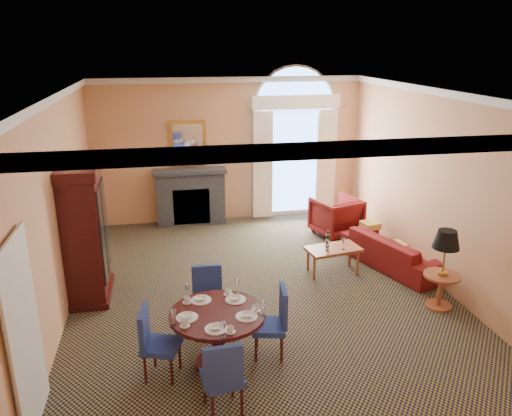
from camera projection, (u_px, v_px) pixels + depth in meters
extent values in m
plane|color=#111033|center=(262.00, 293.00, 8.16)|extent=(7.50, 7.50, 0.00)
cube|color=tan|center=(229.00, 150.00, 11.16)|extent=(6.00, 0.04, 3.20)
cube|color=tan|center=(57.00, 211.00, 7.12)|extent=(0.04, 7.50, 3.20)
cube|color=tan|center=(441.00, 189.00, 8.20)|extent=(0.04, 7.50, 3.20)
cube|color=silver|center=(263.00, 93.00, 7.16)|extent=(6.00, 7.50, 0.04)
cube|color=silver|center=(263.00, 98.00, 7.17)|extent=(6.00, 7.50, 0.12)
cube|color=silver|center=(24.00, 338.00, 5.07)|extent=(0.08, 0.90, 2.06)
cube|color=#3F444B|center=(191.00, 198.00, 11.12)|extent=(1.50, 0.40, 1.20)
cube|color=#3F444B|center=(190.00, 170.00, 10.89)|extent=(1.60, 0.46, 0.08)
cube|color=gold|center=(188.00, 143.00, 10.90)|extent=(0.80, 0.04, 1.00)
cube|color=silver|center=(188.00, 143.00, 10.89)|extent=(0.64, 0.02, 0.84)
cube|color=silver|center=(293.00, 163.00, 11.51)|extent=(1.90, 0.04, 2.50)
cube|color=#89B0E6|center=(294.00, 163.00, 11.51)|extent=(1.70, 0.02, 2.30)
cylinder|color=silver|center=(295.00, 108.00, 11.12)|extent=(1.90, 0.04, 1.90)
cube|color=white|center=(263.00, 166.00, 11.27)|extent=(0.45, 0.06, 2.45)
cube|color=white|center=(326.00, 163.00, 11.54)|extent=(0.45, 0.06, 2.45)
cube|color=white|center=(296.00, 102.00, 10.96)|extent=(2.00, 0.08, 0.30)
cube|color=black|center=(86.00, 238.00, 7.77)|extent=(0.55, 1.00, 2.01)
cube|color=black|center=(78.00, 170.00, 7.43)|extent=(0.62, 1.10, 0.16)
cube|color=black|center=(92.00, 292.00, 8.07)|extent=(0.62, 1.10, 0.10)
cylinder|color=black|center=(217.00, 314.00, 6.12)|extent=(1.19, 1.19, 0.05)
cylinder|color=black|center=(218.00, 341.00, 6.23)|extent=(0.16, 0.16, 0.70)
cylinder|color=black|center=(219.00, 362.00, 6.34)|extent=(0.60, 0.60, 0.06)
cylinder|color=white|center=(236.00, 300.00, 6.40)|extent=(0.27, 0.27, 0.01)
imported|color=white|center=(236.00, 298.00, 6.40)|extent=(0.15, 0.15, 0.04)
imported|color=white|center=(228.00, 292.00, 6.53)|extent=(0.09, 0.09, 0.07)
cylinder|color=white|center=(201.00, 300.00, 6.39)|extent=(0.27, 0.27, 0.01)
imported|color=white|center=(201.00, 298.00, 6.38)|extent=(0.15, 0.15, 0.04)
imported|color=white|center=(187.00, 300.00, 6.33)|extent=(0.09, 0.09, 0.07)
cylinder|color=white|center=(187.00, 317.00, 5.99)|extent=(0.27, 0.27, 0.01)
imported|color=white|center=(187.00, 316.00, 5.98)|extent=(0.15, 0.15, 0.04)
imported|color=white|center=(185.00, 323.00, 5.80)|extent=(0.09, 0.09, 0.07)
cylinder|color=white|center=(216.00, 329.00, 5.75)|extent=(0.27, 0.27, 0.01)
imported|color=white|center=(216.00, 327.00, 5.74)|extent=(0.15, 0.15, 0.04)
imported|color=white|center=(230.00, 329.00, 5.68)|extent=(0.09, 0.09, 0.07)
cylinder|color=white|center=(247.00, 316.00, 6.01)|extent=(0.27, 0.27, 0.01)
imported|color=white|center=(247.00, 315.00, 6.00)|extent=(0.15, 0.15, 0.04)
imported|color=white|center=(256.00, 308.00, 6.13)|extent=(0.09, 0.09, 0.07)
cube|color=navy|center=(209.00, 305.00, 6.93)|extent=(0.54, 0.54, 0.07)
cube|color=navy|center=(207.00, 282.00, 7.02)|extent=(0.42, 0.08, 0.50)
cylinder|color=black|center=(215.00, 312.00, 7.22)|extent=(0.03, 0.03, 0.38)
cylinder|color=black|center=(194.00, 318.00, 7.05)|extent=(0.03, 0.03, 0.38)
cylinder|color=black|center=(226.00, 322.00, 6.95)|extent=(0.03, 0.03, 0.38)
cylinder|color=black|center=(205.00, 329.00, 6.79)|extent=(0.03, 0.03, 0.38)
cube|color=navy|center=(223.00, 378.00, 5.43)|extent=(0.48, 0.48, 0.07)
cube|color=navy|center=(223.00, 368.00, 5.16)|extent=(0.42, 0.09, 0.50)
cylinder|color=black|center=(213.00, 409.00, 5.30)|extent=(0.03, 0.03, 0.38)
cylinder|color=black|center=(242.00, 401.00, 5.41)|extent=(0.03, 0.03, 0.38)
cylinder|color=black|center=(205.00, 390.00, 5.59)|extent=(0.03, 0.03, 0.38)
cylinder|color=black|center=(233.00, 383.00, 5.70)|extent=(0.03, 0.03, 0.38)
cube|color=navy|center=(269.00, 327.00, 6.41)|extent=(0.50, 0.50, 0.07)
cube|color=navy|center=(283.00, 306.00, 6.38)|extent=(0.11, 0.42, 0.50)
cylinder|color=black|center=(282.00, 350.00, 6.32)|extent=(0.03, 0.03, 0.38)
cylinder|color=black|center=(281.00, 335.00, 6.63)|extent=(0.03, 0.03, 0.38)
cylinder|color=black|center=(256.00, 349.00, 6.33)|extent=(0.03, 0.03, 0.38)
cylinder|color=black|center=(257.00, 335.00, 6.64)|extent=(0.03, 0.03, 0.38)
cube|color=navy|center=(162.00, 346.00, 6.00)|extent=(0.53, 0.53, 0.07)
cube|color=navy|center=(144.00, 329.00, 5.86)|extent=(0.12, 0.42, 0.50)
cylinder|color=black|center=(155.00, 353.00, 6.25)|extent=(0.03, 0.03, 0.38)
cylinder|color=black|center=(145.00, 369.00, 5.94)|extent=(0.03, 0.03, 0.38)
cylinder|color=black|center=(180.00, 355.00, 6.20)|extent=(0.03, 0.03, 0.38)
cylinder|color=black|center=(172.00, 372.00, 5.90)|extent=(0.03, 0.03, 0.38)
imported|color=maroon|center=(393.00, 251.00, 9.04)|extent=(1.43, 2.18, 0.59)
imported|color=maroon|center=(336.00, 216.00, 10.52)|extent=(1.10, 1.12, 0.82)
cube|color=#A25130|center=(333.00, 249.00, 8.75)|extent=(1.01, 0.67, 0.05)
cylinder|color=#A25130|center=(314.00, 268.00, 8.58)|extent=(0.05, 0.05, 0.42)
cylinder|color=#A25130|center=(358.00, 264.00, 8.72)|extent=(0.05, 0.05, 0.42)
cylinder|color=#A25130|center=(308.00, 259.00, 8.93)|extent=(0.05, 0.05, 0.42)
cylinder|color=#A25130|center=(350.00, 256.00, 9.07)|extent=(0.05, 0.05, 0.42)
cylinder|color=#A25130|center=(442.00, 276.00, 7.57)|extent=(0.55, 0.55, 0.04)
cylinder|color=#A25130|center=(440.00, 292.00, 7.66)|extent=(0.07, 0.07, 0.51)
cylinder|color=#A25130|center=(438.00, 305.00, 7.73)|extent=(0.40, 0.40, 0.04)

